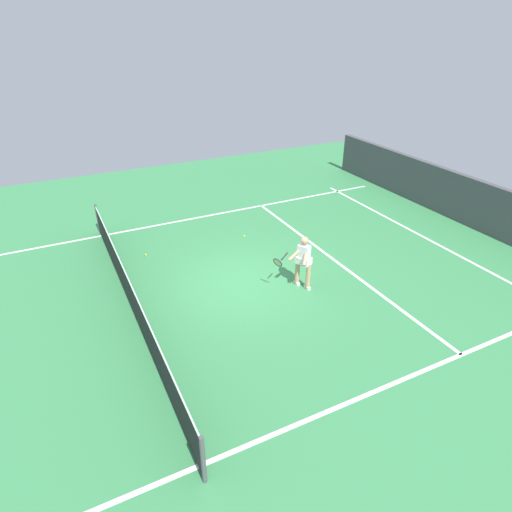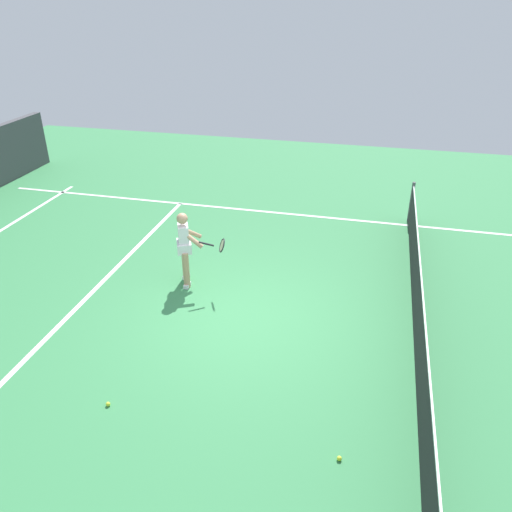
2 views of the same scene
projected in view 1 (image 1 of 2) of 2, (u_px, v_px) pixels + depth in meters
The scene contains 10 objects.
ground_plane at pixel (243, 282), 12.40m from camera, with size 24.22×24.22×0.00m, color #38844C.
court_back_wall at pixel (472, 202), 15.51m from camera, with size 14.87×0.24×1.71m, color #47474C.
baseline_marking at pixel (421, 236), 15.06m from camera, with size 10.87×0.10×0.01m, color white.
service_line_marking at pixel (333, 259), 13.61m from camera, with size 9.87×0.10×0.01m, color white.
sideline_left_marking at pixel (349, 402), 8.52m from camera, with size 0.10×16.63×0.01m, color white.
sideline_right_marking at pixel (188, 219), 16.28m from camera, with size 0.10×16.63×0.01m, color white.
court_net at pixel (131, 295), 10.95m from camera, with size 10.55×0.08×1.06m.
tennis_player at pixel (303, 260), 11.80m from camera, with size 0.67×1.12×1.55m.
tennis_ball_near at pixel (244, 236), 14.97m from camera, with size 0.07×0.07×0.07m, color #D1E533.
tennis_ball_mid at pixel (146, 255), 13.78m from camera, with size 0.07×0.07×0.07m, color #D1E533.
Camera 1 is at (-9.59, 4.35, 6.61)m, focal length 30.52 mm.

